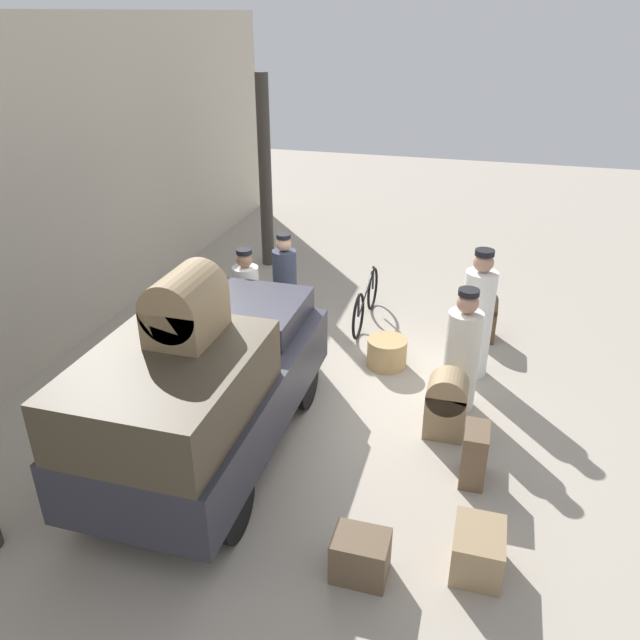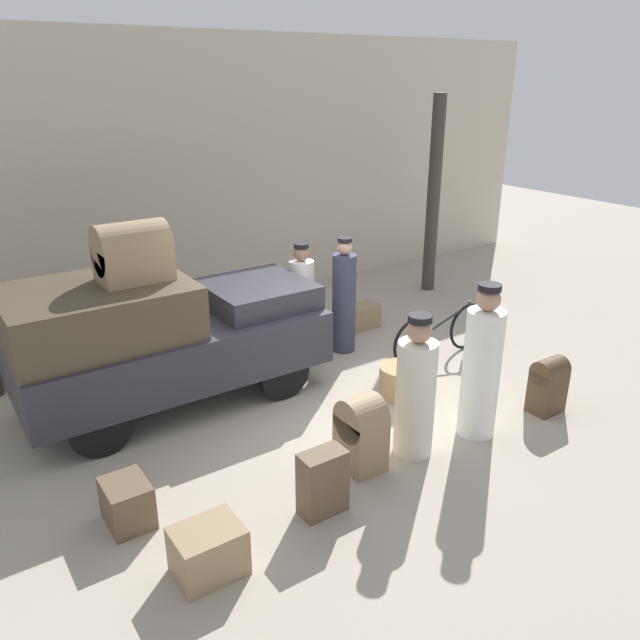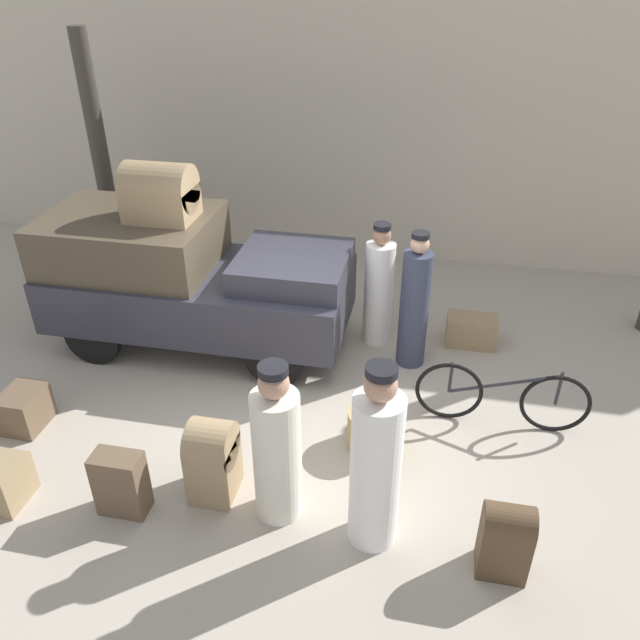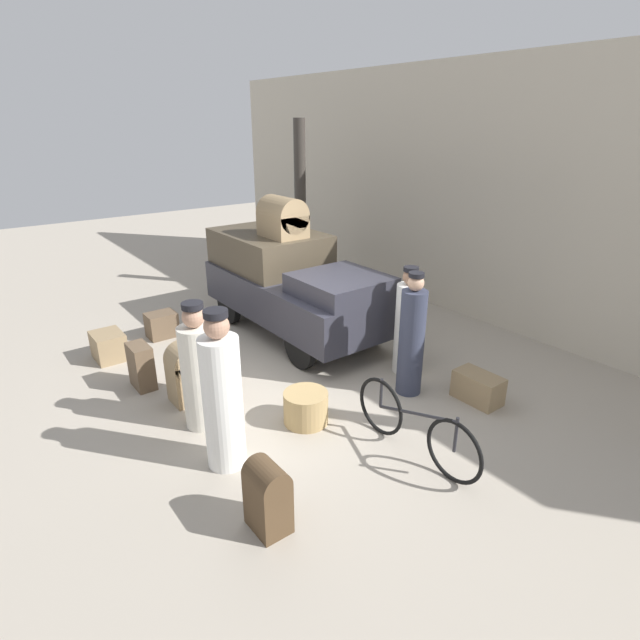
{
  "view_description": "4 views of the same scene",
  "coord_description": "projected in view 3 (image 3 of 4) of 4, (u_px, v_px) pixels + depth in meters",
  "views": [
    {
      "loc": [
        -6.63,
        -1.74,
        4.47
      ],
      "look_at": [
        0.2,
        0.2,
        0.95
      ],
      "focal_mm": 35.0,
      "sensor_mm": 36.0,
      "label": 1
    },
    {
      "loc": [
        -3.91,
        -5.82,
        3.83
      ],
      "look_at": [
        0.2,
        0.2,
        0.95
      ],
      "focal_mm": 35.0,
      "sensor_mm": 36.0,
      "label": 2
    },
    {
      "loc": [
        1.34,
        -5.42,
        4.41
      ],
      "look_at": [
        0.2,
        0.2,
        0.95
      ],
      "focal_mm": 35.0,
      "sensor_mm": 36.0,
      "label": 3
    },
    {
      "loc": [
        5.24,
        -3.64,
        3.5
      ],
      "look_at": [
        0.2,
        0.2,
        0.95
      ],
      "focal_mm": 28.0,
      "sensor_mm": 36.0,
      "label": 4
    }
  ],
  "objects": [
    {
      "name": "bicycle",
      "position": [
        501.0,
        397.0,
        6.5
      ],
      "size": [
        1.79,
        0.04,
        0.75
      ],
      "color": "black",
      "rests_on": "ground"
    },
    {
      "name": "trunk_umber_medium",
      "position": [
        213.0,
        458.0,
        5.65
      ],
      "size": [
        0.39,
        0.46,
        0.81
      ],
      "color": "#937A56",
      "rests_on": "ground"
    },
    {
      "name": "wicker_basket",
      "position": [
        374.0,
        428.0,
        6.32
      ],
      "size": [
        0.55,
        0.55,
        0.41
      ],
      "color": "tan",
      "rests_on": "ground"
    },
    {
      "name": "trunk_large_brown",
      "position": [
        121.0,
        483.0,
        5.52
      ],
      "size": [
        0.44,
        0.25,
        0.64
      ],
      "color": "brown",
      "rests_on": "ground"
    },
    {
      "name": "trunk_wicker_pale",
      "position": [
        471.0,
        331.0,
        7.93
      ],
      "size": [
        0.63,
        0.36,
        0.39
      ],
      "color": "#937A56",
      "rests_on": "ground"
    },
    {
      "name": "truck",
      "position": [
        188.0,
        277.0,
        7.66
      ],
      "size": [
        3.66,
        1.62,
        1.65
      ],
      "color": "black",
      "rests_on": "ground"
    },
    {
      "name": "trunk_barrel_dark",
      "position": [
        506.0,
        538.0,
        4.95
      ],
      "size": [
        0.4,
        0.3,
        0.7
      ],
      "color": "#4C3823",
      "rests_on": "ground"
    },
    {
      "name": "suitcase_small_leather",
      "position": [
        25.0,
        409.0,
        6.57
      ],
      "size": [
        0.38,
        0.49,
        0.43
      ],
      "color": "brown",
      "rests_on": "ground"
    },
    {
      "name": "conductor_in_dark_uniform",
      "position": [
        277.0,
        450.0,
        5.31
      ],
      "size": [
        0.42,
        0.42,
        1.59
      ],
      "color": "silver",
      "rests_on": "ground"
    },
    {
      "name": "station_building_facade",
      "position": [
        358.0,
        113.0,
        9.31
      ],
      "size": [
        16.0,
        0.15,
        4.5
      ],
      "color": "beige",
      "rests_on": "ground"
    },
    {
      "name": "trunk_on_truck_roof",
      "position": [
        160.0,
        194.0,
        7.15
      ],
      "size": [
        0.78,
        0.58,
        0.67
      ],
      "color": "#937A56",
      "rests_on": "truck"
    },
    {
      "name": "ground_plane",
      "position": [
        299.0,
        399.0,
        7.05
      ],
      "size": [
        30.0,
        30.0,
        0.0
      ],
      "primitive_type": "plane",
      "color": "#A89E8E"
    },
    {
      "name": "canopy_pillar_left",
      "position": [
        102.0,
        164.0,
        8.72
      ],
      "size": [
        0.24,
        0.24,
        3.54
      ],
      "color": "#38332D",
      "rests_on": "ground"
    },
    {
      "name": "porter_standing_middle",
      "position": [
        414.0,
        306.0,
        7.29
      ],
      "size": [
        0.34,
        0.34,
        1.71
      ],
      "color": "#33384C",
      "rests_on": "ground"
    },
    {
      "name": "porter_with_bicycle",
      "position": [
        376.0,
        466.0,
        5.01
      ],
      "size": [
        0.42,
        0.42,
        1.79
      ],
      "color": "white",
      "rests_on": "ground"
    },
    {
      "name": "porter_lifting_near_truck",
      "position": [
        379.0,
        290.0,
        7.73
      ],
      "size": [
        0.36,
        0.36,
        1.61
      ],
      "color": "white",
      "rests_on": "ground"
    }
  ]
}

